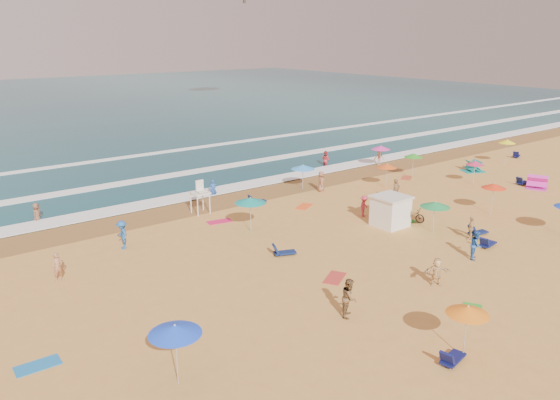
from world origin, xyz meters
TOP-DOWN VIEW (x-y plane):
  - ground at (0.00, 0.00)m, footprint 220.00×220.00m
  - ocean at (0.00, 84.00)m, footprint 220.00×140.00m
  - wet_sand at (0.00, 12.50)m, footprint 220.00×220.00m
  - surf_foam at (0.00, 21.32)m, footprint 200.00×18.70m
  - cabana at (4.48, 0.56)m, footprint 2.00×2.00m
  - cabana_roof at (4.48, 0.56)m, footprint 2.20×2.20m
  - bicycle at (6.38, 0.26)m, footprint 1.14×2.00m
  - lifeguard_stand at (-4.38, 10.84)m, footprint 1.20×1.20m
  - beach_umbrellas at (2.74, 0.48)m, footprint 56.60×28.98m
  - loungers at (4.39, -0.97)m, footprint 55.80×22.95m
  - towels at (-0.98, -1.20)m, footprint 42.22×21.08m
  - popup_tents at (22.23, 2.86)m, footprint 3.33×9.06m
  - beachgoers at (-0.31, 3.98)m, footprint 45.05×24.58m

SIDE VIEW (x-z plane):
  - ground at x=0.00m, z-range 0.00..0.00m
  - ocean at x=0.00m, z-range -0.09..0.09m
  - wet_sand at x=0.00m, z-range 0.01..0.01m
  - towels at x=-0.98m, z-range 0.00..0.03m
  - surf_foam at x=0.00m, z-range 0.08..0.12m
  - loungers at x=4.39m, z-range 0.00..0.34m
  - bicycle at x=6.38m, z-range 0.00..0.99m
  - popup_tents at x=22.23m, z-range 0.00..1.20m
  - beachgoers at x=-0.31m, z-range -0.26..1.85m
  - cabana at x=4.48m, z-range 0.00..2.00m
  - lifeguard_stand at x=-4.38m, z-range 0.00..2.10m
  - cabana_roof at x=4.48m, z-range 2.00..2.12m
  - beach_umbrellas at x=2.74m, z-range 1.68..2.47m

